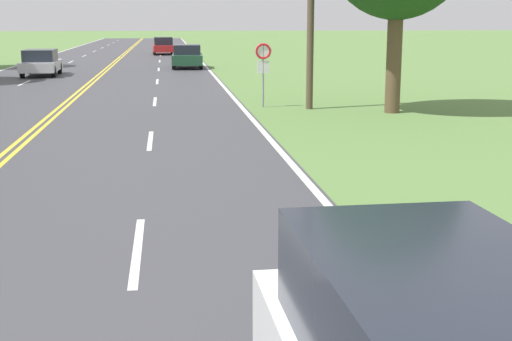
{
  "coord_description": "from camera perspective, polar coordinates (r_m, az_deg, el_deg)",
  "views": [
    {
      "loc": [
        3.7,
        -1.87,
        3.08
      ],
      "look_at": [
        4.89,
        7.61,
        1.05
      ],
      "focal_mm": 50.0,
      "sensor_mm": 36.0,
      "label": 1
    }
  ],
  "objects": [
    {
      "name": "car_dark_green_sedan_mid_far",
      "position": [
        46.54,
        -5.52,
        9.09
      ],
      "size": [
        2.05,
        4.42,
        1.49
      ],
      "rotation": [
        0.0,
        0.0,
        -1.61
      ],
      "color": "black",
      "rests_on": "ground"
    },
    {
      "name": "traffic_sign",
      "position": [
        25.46,
        0.58,
        8.91
      ],
      "size": [
        0.6,
        0.1,
        2.28
      ],
      "color": "gray",
      "rests_on": "ground"
    },
    {
      "name": "car_red_sedan_receding",
      "position": [
        65.37,
        -7.43,
        9.87
      ],
      "size": [
        2.0,
        4.7,
        1.53
      ],
      "rotation": [
        0.0,
        0.0,
        -1.53
      ],
      "color": "black",
      "rests_on": "ground"
    },
    {
      "name": "car_silver_sedan_mid_near",
      "position": [
        41.76,
        -16.83,
        8.29
      ],
      "size": [
        1.97,
        4.57,
        1.45
      ],
      "rotation": [
        0.0,
        0.0,
        1.6
      ],
      "color": "black",
      "rests_on": "ground"
    }
  ]
}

